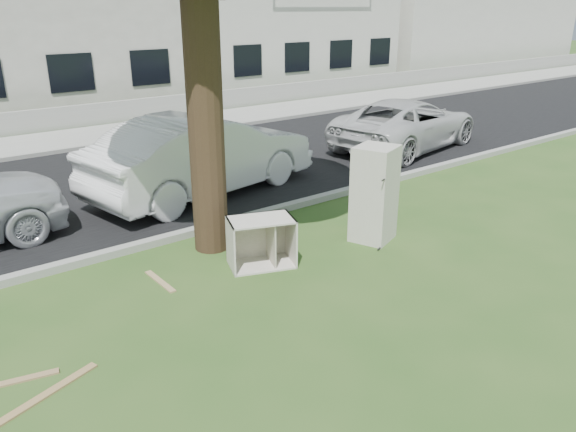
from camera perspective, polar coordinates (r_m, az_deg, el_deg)
ground at (r=7.98m, az=1.45°, el=-6.61°), size 120.00×120.00×0.00m
road at (r=12.85m, az=-15.78°, el=3.37°), size 120.00×7.00×0.01m
kerb_near at (r=9.82m, az=-7.64°, el=-1.38°), size 120.00×0.18×0.12m
kerb_far at (r=16.10m, az=-20.75°, el=6.20°), size 120.00×0.18×0.12m
sidewalk at (r=17.46m, az=-22.26°, el=7.06°), size 120.00×2.80×0.01m
low_wall at (r=18.91m, az=-23.82°, el=8.87°), size 120.00×0.15×0.70m
townhouse_right at (r=28.29m, az=-2.37°, el=20.18°), size 10.20×8.16×6.84m
filler_right at (r=38.50m, az=15.37°, el=19.30°), size 16.00×9.00×6.40m
fridge at (r=9.20m, az=8.77°, el=2.24°), size 0.82×0.79×1.57m
cabinet at (r=8.30m, az=-2.74°, el=-2.67°), size 1.09×0.89×0.74m
plank_a at (r=6.36m, az=-23.29°, el=-16.26°), size 1.14×0.47×0.02m
plank_b at (r=6.67m, az=-26.15°, el=-14.87°), size 0.89×0.29×0.02m
plank_c at (r=8.14m, az=-12.86°, el=-6.49°), size 0.10×0.80×0.02m
car_center at (r=11.55m, az=-8.65°, el=6.18°), size 5.16×2.58×1.63m
car_right at (r=15.58m, az=11.96°, el=9.16°), size 5.09×3.00×1.33m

